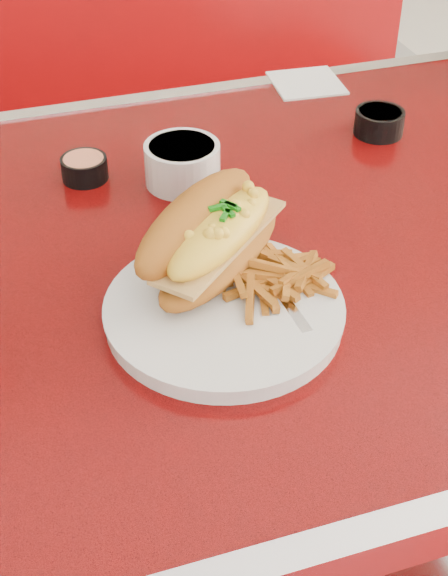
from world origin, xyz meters
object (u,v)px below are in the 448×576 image
object	(u,v)px
fork	(271,281)
sauce_cup_right	(379,121)
diner_table	(333,323)
dinner_plate	(224,311)
gravy_ramekin	(182,163)
sauce_cup_left	(84,167)
mac_hoagie	(212,236)
booth_bench_far	(179,208)

from	to	relation	value
fork	sauce_cup_right	bearing A→B (deg)	-46.53
diner_table	sauce_cup_right	size ratio (longest dim) A/B	15.76
dinner_plate	gravy_ramekin	distance (m)	0.27
fork	sauce_cup_right	world-z (taller)	sauce_cup_right
dinner_plate	sauce_cup_left	world-z (taller)	sauce_cup_left
dinner_plate	mac_hoagie	xyz separation A→B (m)	(0.01, 0.07, 0.05)
fork	sauce_cup_left	xyz separation A→B (m)	(-0.15, 0.29, -0.00)
booth_bench_far	sauce_cup_left	world-z (taller)	booth_bench_far
booth_bench_far	dinner_plate	size ratio (longest dim) A/B	3.75
gravy_ramekin	sauce_cup_left	world-z (taller)	gravy_ramekin
booth_bench_far	mac_hoagie	world-z (taller)	booth_bench_far
dinner_plate	fork	size ratio (longest dim) A/B	1.90
sauce_cup_left	dinner_plate	bearing A→B (deg)	-74.86
diner_table	booth_bench_far	distance (m)	0.87
fork	sauce_cup_right	distance (m)	0.40
mac_hoagie	fork	xyz separation A→B (m)	(0.05, -0.04, -0.04)
diner_table	mac_hoagie	bearing A→B (deg)	-162.66
booth_bench_far	dinner_plate	xyz separation A→B (m)	(-0.19, -0.93, 0.49)
sauce_cup_right	mac_hoagie	bearing A→B (deg)	-142.47
fork	gravy_ramekin	size ratio (longest dim) A/B	1.73
mac_hoagie	sauce_cup_left	distance (m)	0.27
mac_hoagie	fork	size ratio (longest dim) A/B	1.35
dinner_plate	sauce_cup_left	distance (m)	0.33
sauce_cup_left	gravy_ramekin	bearing A→B (deg)	-21.98
diner_table	mac_hoagie	xyz separation A→B (m)	(-0.18, -0.06, 0.22)
diner_table	mac_hoagie	world-z (taller)	mac_hoagie
dinner_plate	fork	world-z (taller)	same
booth_bench_far	gravy_ramekin	bearing A→B (deg)	-103.50
mac_hoagie	sauce_cup_left	bearing A→B (deg)	68.59
booth_bench_far	sauce_cup_right	world-z (taller)	booth_bench_far
fork	sauce_cup_left	size ratio (longest dim) A/B	2.48
mac_hoagie	fork	world-z (taller)	mac_hoagie
sauce_cup_left	sauce_cup_right	size ratio (longest dim) A/B	0.87
sauce_cup_left	sauce_cup_right	distance (m)	0.41
dinner_plate	sauce_cup_right	world-z (taller)	sauce_cup_right
mac_hoagie	sauce_cup_right	xyz separation A→B (m)	(0.32, 0.25, -0.04)
booth_bench_far	mac_hoagie	xyz separation A→B (m)	(-0.18, -0.87, 0.54)
dinner_plate	sauce_cup_right	size ratio (longest dim) A/B	4.11
gravy_ramekin	sauce_cup_left	distance (m)	0.13
fork	sauce_cup_right	size ratio (longest dim) A/B	2.16
gravy_ramekin	sauce_cup_left	xyz separation A→B (m)	(-0.12, 0.05, -0.01)
dinner_plate	mac_hoagie	size ratio (longest dim) A/B	1.41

